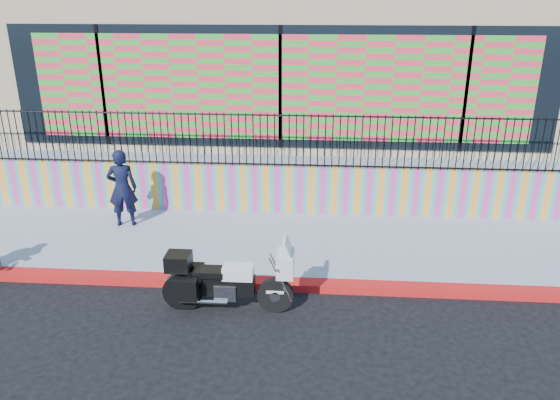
{
  "coord_description": "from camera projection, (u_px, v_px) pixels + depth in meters",
  "views": [
    {
      "loc": [
        0.93,
        -8.48,
        4.95
      ],
      "look_at": [
        0.21,
        1.2,
        1.22
      ],
      "focal_mm": 35.0,
      "sensor_mm": 36.0,
      "label": 1
    }
  ],
  "objects": [
    {
      "name": "ground",
      "position": [
        263.0,
        287.0,
        9.74
      ],
      "size": [
        90.0,
        90.0,
        0.0
      ],
      "primitive_type": "plane",
      "color": "black",
      "rests_on": "ground"
    },
    {
      "name": "red_curb",
      "position": [
        263.0,
        284.0,
        9.71
      ],
      "size": [
        16.0,
        0.3,
        0.15
      ],
      "primitive_type": "cube",
      "color": "red",
      "rests_on": "ground"
    },
    {
      "name": "sidewalk",
      "position": [
        271.0,
        244.0,
        11.25
      ],
      "size": [
        16.0,
        3.0,
        0.15
      ],
      "primitive_type": "cube",
      "color": "gray",
      "rests_on": "ground"
    },
    {
      "name": "mural_wall",
      "position": [
        277.0,
        189.0,
        12.51
      ],
      "size": [
        16.0,
        0.2,
        1.1
      ],
      "primitive_type": "cube",
      "color": "#D93996",
      "rests_on": "sidewalk"
    },
    {
      "name": "metal_fence",
      "position": [
        277.0,
        140.0,
        12.1
      ],
      "size": [
        15.8,
        0.04,
        1.2
      ],
      "primitive_type": null,
      "color": "black",
      "rests_on": "mural_wall"
    },
    {
      "name": "elevated_platform",
      "position": [
        290.0,
        137.0,
        17.29
      ],
      "size": [
        16.0,
        10.0,
        1.25
      ],
      "primitive_type": "cube",
      "color": "gray",
      "rests_on": "ground"
    },
    {
      "name": "storefront_building",
      "position": [
        290.0,
        52.0,
        16.14
      ],
      "size": [
        14.0,
        8.06,
        4.0
      ],
      "color": "tan",
      "rests_on": "elevated_platform"
    },
    {
      "name": "police_motorcycle",
      "position": [
        226.0,
        279.0,
        8.88
      ],
      "size": [
        2.12,
        0.7,
        1.32
      ],
      "color": "black",
      "rests_on": "ground"
    },
    {
      "name": "police_officer",
      "position": [
        122.0,
        188.0,
        11.68
      ],
      "size": [
        0.69,
        0.51,
        1.7
      ],
      "primitive_type": "imported",
      "rotation": [
        0.0,
        0.0,
        3.33
      ],
      "color": "black",
      "rests_on": "sidewalk"
    }
  ]
}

